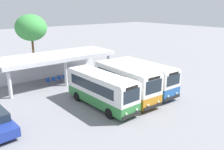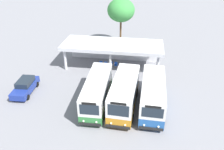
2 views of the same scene
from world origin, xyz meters
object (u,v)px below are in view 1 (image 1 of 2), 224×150
Objects in this scene: city_bus_nearest_orange at (101,88)px; waiting_chair_end_by_column at (48,81)px; waiting_chair_fourth_seat at (65,77)px; waiting_chair_second_from_end at (54,80)px; waiting_chair_middle_seat at (59,78)px; city_bus_second_in_row at (126,81)px; city_bus_middle_cream at (144,76)px.

city_bus_nearest_orange is 9.45× the size of waiting_chair_end_by_column.
waiting_chair_second_from_end is at bearing -177.42° from waiting_chair_fourth_seat.
waiting_chair_middle_seat is (0.72, 0.13, 0.00)m from waiting_chair_second_from_end.
waiting_chair_middle_seat is at bearing 89.29° from city_bus_nearest_orange.
city_bus_second_in_row is 9.02× the size of waiting_chair_second_from_end.
waiting_chair_second_from_end is 0.73m from waiting_chair_middle_seat.
city_bus_nearest_orange is 2.91m from city_bus_second_in_row.
waiting_chair_middle_seat is at bearing 10.34° from waiting_chair_second_from_end.
city_bus_nearest_orange is 8.87m from waiting_chair_fourth_seat.
city_bus_middle_cream is 9.31× the size of waiting_chair_end_by_column.
waiting_chair_fourth_seat is at bearing 120.26° from city_bus_middle_cream.
city_bus_nearest_orange reaches higher than waiting_chair_second_from_end.
waiting_chair_middle_seat is at bearing 174.73° from waiting_chair_fourth_seat.
city_bus_middle_cream is at bearing -52.88° from waiting_chair_second_from_end.
city_bus_middle_cream is 10.40m from waiting_chair_middle_seat.
city_bus_nearest_orange is at bearing -81.39° from waiting_chair_end_by_column.
city_bus_middle_cream is at bearing -50.12° from waiting_chair_end_by_column.
city_bus_middle_cream is 11.20m from waiting_chair_end_by_column.
waiting_chair_middle_seat is at bearing 123.51° from city_bus_middle_cream.
waiting_chair_second_from_end is at bearing -169.66° from waiting_chair_middle_seat.
waiting_chair_end_by_column and waiting_chair_fourth_seat have the same top height.
city_bus_second_in_row is 9.25m from waiting_chair_fourth_seat.
waiting_chair_middle_seat is 1.00× the size of waiting_chair_fourth_seat.
city_bus_nearest_orange is at bearing -86.00° from waiting_chair_second_from_end.
city_bus_second_in_row is 9.02× the size of waiting_chair_fourth_seat.
waiting_chair_end_by_column is 1.00× the size of waiting_chair_second_from_end.
waiting_chair_end_by_column is 2.15m from waiting_chair_fourth_seat.
waiting_chair_second_from_end is (-0.61, 8.69, -1.19)m from city_bus_nearest_orange.
city_bus_second_in_row reaches higher than city_bus_nearest_orange.
city_bus_nearest_orange is 9.45× the size of waiting_chair_fourth_seat.
waiting_chair_fourth_seat is (-4.99, 8.55, -1.23)m from city_bus_middle_cream.
city_bus_nearest_orange is 1.05× the size of city_bus_second_in_row.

